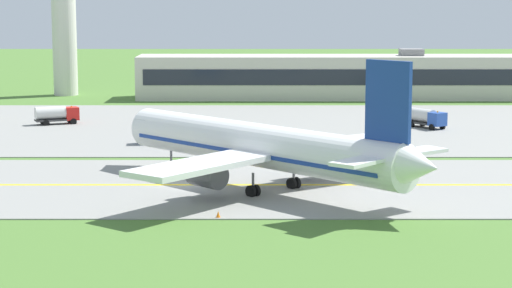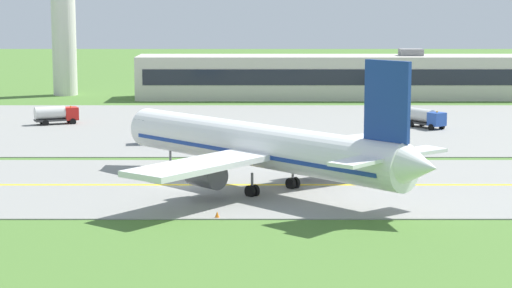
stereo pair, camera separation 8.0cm
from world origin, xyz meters
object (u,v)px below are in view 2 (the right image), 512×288
object	(u,v)px
airplane_lead	(260,146)
service_truck_pushback	(424,117)
service_truck_baggage	(163,132)
service_truck_catering	(54,114)

from	to	relation	value
airplane_lead	service_truck_pushback	size ratio (longest dim) A/B	5.20
airplane_lead	service_truck_baggage	distance (m)	30.78
airplane_lead	service_truck_baggage	xyz separation A→B (m)	(-11.67, 28.36, -2.60)
service_truck_catering	service_truck_pushback	xyz separation A→B (m)	(51.36, -3.81, 0.00)
service_truck_pushback	service_truck_catering	bearing A→B (deg)	175.76
service_truck_pushback	airplane_lead	bearing A→B (deg)	-118.12
airplane_lead	service_truck_catering	distance (m)	54.54
service_truck_baggage	service_truck_pushback	size ratio (longest dim) A/B	1.02
service_truck_pushback	service_truck_baggage	bearing A→B (deg)	-157.60
airplane_lead	service_truck_pushback	world-z (taller)	airplane_lead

